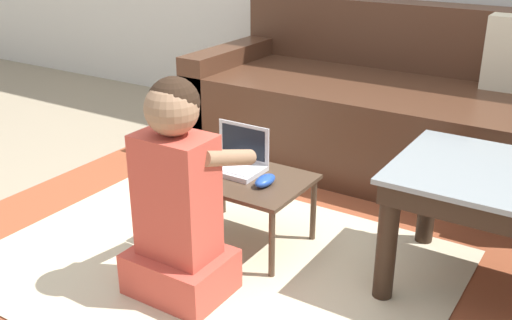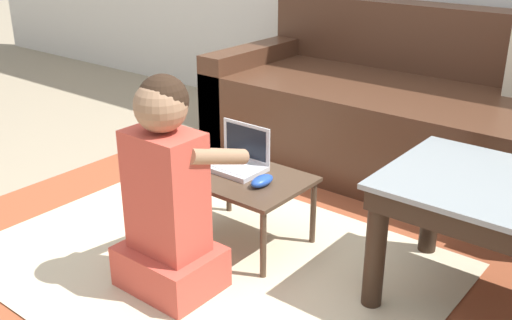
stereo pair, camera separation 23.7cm
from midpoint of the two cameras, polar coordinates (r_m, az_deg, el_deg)
ground_plane at (r=2.45m, az=1.83°, el=-8.59°), size 16.00×16.00×0.00m
area_rug at (r=2.36m, az=-1.47°, el=-9.76°), size 2.39×1.82×0.01m
couch at (r=3.25m, az=16.27°, el=4.11°), size 2.00×0.94×0.82m
laptop_desk at (r=2.38m, az=1.68°, el=-2.39°), size 0.50×0.38×0.30m
laptop at (r=2.43m, az=0.95°, el=-0.16°), size 0.24×0.17×0.18m
computer_mouse at (r=2.28m, az=3.55°, el=-2.06°), size 0.06×0.11×0.04m
person_seated at (r=2.06m, az=-5.16°, el=-3.64°), size 0.34×0.41×0.79m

